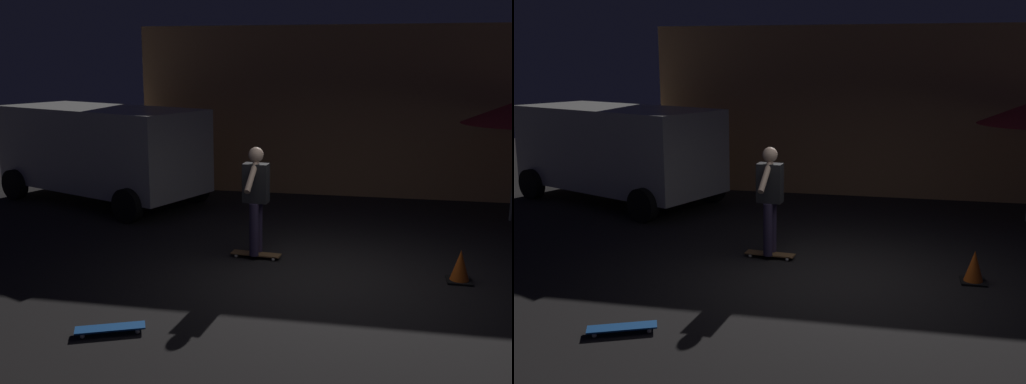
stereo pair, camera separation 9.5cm
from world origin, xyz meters
TOP-DOWN VIEW (x-y plane):
  - ground_plane at (0.00, 0.00)m, footprint 28.00×28.00m
  - low_building at (0.51, 7.67)m, footprint 10.62×4.36m
  - parked_van at (-5.19, 3.95)m, footprint 4.98×3.63m
  - skateboard_ridden at (-1.16, 0.80)m, footprint 0.79×0.27m
  - skateboard_spare at (-2.24, -2.14)m, footprint 0.80×0.49m
  - skater at (-1.16, 0.80)m, footprint 0.40×0.99m
  - traffic_cone at (1.83, 0.34)m, footprint 0.34×0.34m

SIDE VIEW (x-z plane):
  - ground_plane at x=0.00m, z-range 0.00..0.00m
  - skateboard_ridden at x=-1.16m, z-range 0.02..0.09m
  - skateboard_spare at x=-2.24m, z-range 0.02..0.09m
  - traffic_cone at x=1.83m, z-range -0.02..0.44m
  - skater at x=-1.16m, z-range 0.20..1.87m
  - parked_van at x=-5.19m, z-range 0.15..2.18m
  - low_building at x=0.51m, z-range 0.00..3.76m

